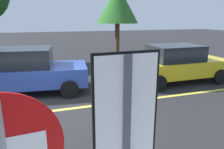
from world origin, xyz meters
TOP-DOWN VIEW (x-y plane):
  - ground_plane at (0.00, 0.00)m, footprint 80.00×80.00m
  - lane_marking_centre at (3.00, 0.00)m, footprint 28.00×0.16m
  - speed_limit_sign at (0.63, -4.85)m, footprint 0.54×0.06m
  - car_blue_approaching at (-0.52, 2.08)m, footprint 4.32×2.45m
  - car_yellow_crossing at (5.59, 1.56)m, footprint 4.42×2.05m
  - tree_left_verge at (4.36, 6.03)m, footprint 2.46×2.46m

SIDE VIEW (x-z plane):
  - ground_plane at x=0.00m, z-range 0.00..0.00m
  - lane_marking_centre at x=3.00m, z-range 0.00..0.01m
  - car_yellow_crossing at x=5.59m, z-range 0.00..1.63m
  - car_blue_approaching at x=-0.52m, z-range 0.00..1.68m
  - speed_limit_sign at x=0.63m, z-range 0.50..3.02m
  - tree_left_verge at x=4.36m, z-range 1.19..5.83m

